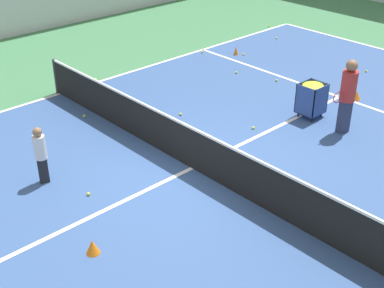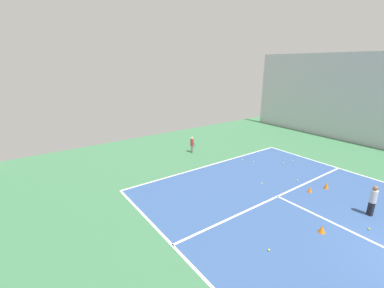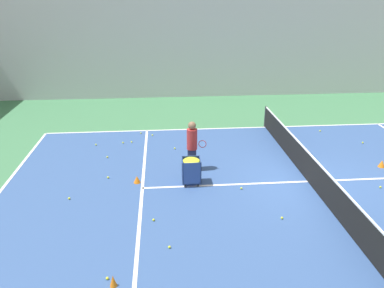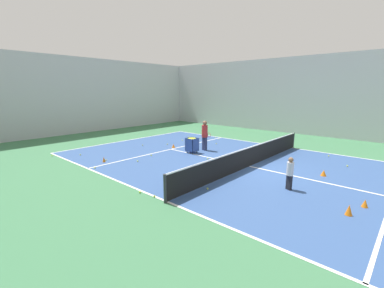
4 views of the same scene
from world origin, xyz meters
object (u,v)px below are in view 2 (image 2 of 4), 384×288
child_midcourt (373,199)px  training_cone_0 (322,229)px  training_cone_1 (327,185)px  player_near_baseline (192,144)px

child_midcourt → training_cone_0: size_ratio=4.76×
training_cone_0 → training_cone_1: (-3.39, -1.62, 0.03)m
player_near_baseline → child_midcourt: 10.09m
player_near_baseline → training_cone_1: (-2.17, 7.86, -0.45)m
player_near_baseline → child_midcourt: child_midcourt is taller
child_midcourt → player_near_baseline: bearing=-149.6°
player_near_baseline → child_midcourt: (-1.35, 9.99, 0.11)m
child_midcourt → training_cone_1: (-0.82, -2.14, -0.55)m
child_midcourt → training_cone_1: bearing=-178.3°
player_near_baseline → training_cone_1: 8.16m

